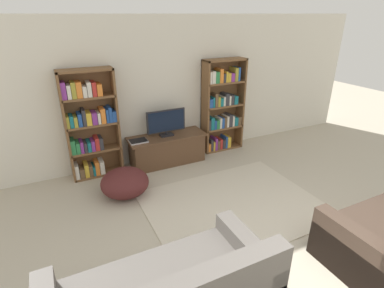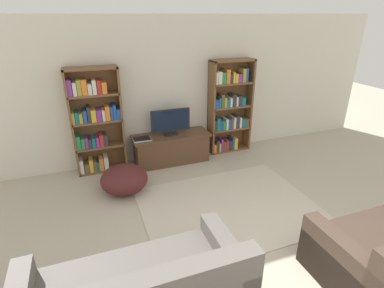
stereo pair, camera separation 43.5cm
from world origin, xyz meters
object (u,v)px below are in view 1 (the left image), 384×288
at_px(television, 166,122).
at_px(laptop, 138,141).
at_px(bookshelf_left, 90,125).
at_px(tv_stand, 167,149).
at_px(beanbag_ottoman, 125,183).
at_px(bookshelf_right, 221,107).

height_order(television, laptop, television).
xyz_separation_m(bookshelf_left, television, (1.29, -0.13, -0.11)).
bearing_deg(laptop, tv_stand, 4.64).
height_order(television, beanbag_ottoman, television).
relative_size(tv_stand, television, 1.98).
relative_size(bookshelf_left, tv_stand, 1.27).
height_order(tv_stand, laptop, laptop).
relative_size(bookshelf_left, bookshelf_right, 1.00).
xyz_separation_m(tv_stand, television, (0.00, 0.01, 0.53)).
bearing_deg(bookshelf_left, beanbag_ottoman, -71.47).
bearing_deg(television, laptop, -174.61).
distance_m(tv_stand, beanbag_ottoman, 1.24).
distance_m(bookshelf_right, tv_stand, 1.39).
bearing_deg(laptop, television, 5.39).
bearing_deg(beanbag_ottoman, laptop, 57.25).
height_order(bookshelf_right, laptop, bookshelf_right).
relative_size(bookshelf_left, laptop, 5.90).
xyz_separation_m(bookshelf_left, bookshelf_right, (2.53, -0.00, -0.02)).
relative_size(bookshelf_right, beanbag_ottoman, 2.49).
xyz_separation_m(bookshelf_right, laptop, (-1.79, -0.18, -0.33)).
distance_m(bookshelf_left, laptop, 0.84).
bearing_deg(bookshelf_right, bookshelf_left, 179.97).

